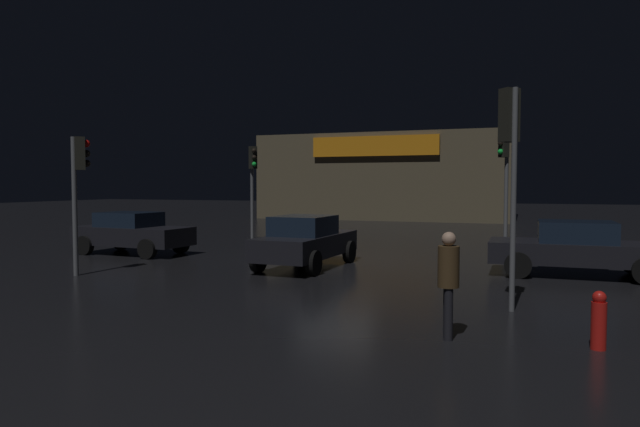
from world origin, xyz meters
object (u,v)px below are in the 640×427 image
Objects in this scene: pedestrian at (448,277)px; fire_hydrant at (599,321)px; traffic_signal_main at (510,141)px; car_near at (306,241)px; traffic_signal_opposite at (79,174)px; car_far at (577,248)px; traffic_signal_cross_right at (505,165)px; store_building at (389,177)px; car_crossing at (132,232)px; traffic_signal_cross_left at (253,173)px.

fire_hydrant is (2.18, 0.17, -0.56)m from pedestrian.
traffic_signal_main reaches higher than car_near.
traffic_signal_opposite is 13.50m from car_far.
traffic_signal_cross_right is at bearing 52.47° from car_near.
store_building is at bearing 104.56° from pedestrian.
car_near reaches higher than car_crossing.
store_building reaches higher than fire_hydrant.
store_building is 25.29m from car_crossing.
traffic_signal_opposite is 2.18× the size of pedestrian.
car_near is 0.97× the size of car_far.
store_building is 29.36m from traffic_signal_opposite.
traffic_signal_cross_right is at bearing -65.10° from store_building.
car_crossing is (-1.76, 4.36, -1.96)m from traffic_signal_opposite.
traffic_signal_cross_right is 13.90m from car_crossing.
traffic_signal_cross_right is at bearing 88.43° from pedestrian.
traffic_signal_cross_right is at bearing 26.24° from car_crossing.
car_near is (3.43, -25.85, -2.22)m from store_building.
car_near is at bearing -82.44° from store_building.
car_far is at bearing 87.89° from fire_hydrant.
traffic_signal_opposite is 0.86× the size of car_near.
car_far is at bearing 71.84° from pedestrian.
traffic_signal_cross_right reaches higher than car_near.
traffic_signal_cross_left is 0.92× the size of car_far.
traffic_signal_opposite reaches higher than car_near.
store_building reaches higher than car_crossing.
store_building is 4.72× the size of traffic_signal_opposite.
traffic_signal_main is at bearing -21.00° from car_crossing.
traffic_signal_main is at bearing -34.51° from car_near.
traffic_signal_cross_left is at bearing 153.54° from car_far.
traffic_signal_opposite is 10.84m from traffic_signal_cross_left.
traffic_signal_cross_left is 0.96× the size of car_near.
store_building reaches higher than pedestrian.
car_far is 1.05× the size of car_crossing.
car_crossing reaches higher than car_far.
traffic_signal_main reaches higher than pedestrian.
store_building is 26.17m from car_near.
traffic_signal_cross_left is 10.80m from traffic_signal_cross_right.
store_building is 4.04× the size of car_near.
traffic_signal_cross_right reaches higher than pedestrian.
traffic_signal_cross_left is 0.92× the size of traffic_signal_cross_right.
traffic_signal_main is 3.93m from fire_hydrant.
fire_hydrant is (1.36, -2.34, -2.85)m from traffic_signal_main.
car_far is at bearing -26.46° from traffic_signal_cross_left.
store_building is at bearing 108.21° from fire_hydrant.
traffic_signal_cross_left is (-11.24, 11.36, -0.33)m from traffic_signal_main.
fire_hydrant is at bearing 4.52° from pedestrian.
traffic_signal_cross_left is at bearing 132.60° from fire_hydrant.
pedestrian is at bearing -16.67° from traffic_signal_opposite.
traffic_signal_cross_left is at bearing 77.02° from car_crossing.
store_building reaches higher than traffic_signal_main.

